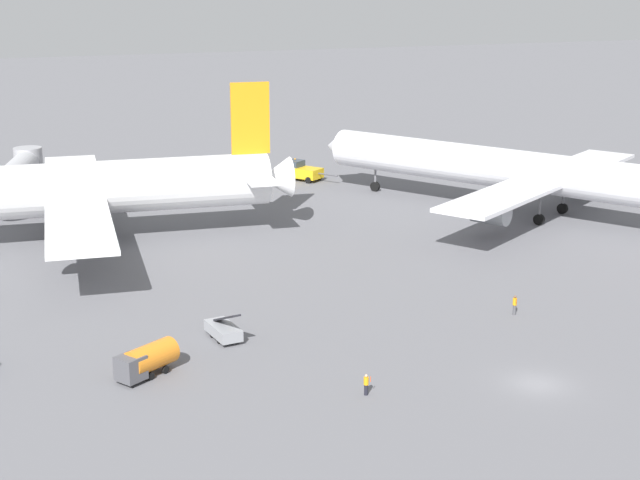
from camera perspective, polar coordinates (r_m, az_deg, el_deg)
The scene contains 11 objects.
ground_plane at distance 71.89m, azimuth 12.82°, elevation -8.35°, with size 600.00×600.00×0.00m, color slate.
airliner_at_gate_left at distance 107.99m, azimuth -15.44°, elevation 2.84°, with size 53.36×47.84×16.99m.
airliner_being_pushed at distance 119.12m, azimuth 12.36°, elevation 3.95°, with size 40.09×53.11×15.51m.
pushback_tug at distance 137.69m, azimuth -1.13°, elevation 4.13°, with size 6.36×8.09×3.04m.
gse_fuel_bowser_stubby at distance 71.93m, azimuth -10.33°, elevation -7.03°, with size 5.15×4.19×2.40m.
gse_belt_loader_portside at distance 78.31m, azimuth -5.76°, elevation -5.33°, with size 2.31×5.04×3.02m.
ground_crew_marshaller_foreground at distance 68.15m, azimuth 2.77°, elevation -8.58°, with size 0.50×0.36×1.57m.
ground_crew_wing_walker_right at distance 85.03m, azimuth 11.52°, elevation -3.79°, with size 0.36×0.50×1.77m.
traffic_cone_nose_right at distance 133.53m, azimuth -1.91°, elevation 3.32°, with size 0.44×0.44×0.60m.
traffic_cone_wingtip_starboard at distance 132.76m, azimuth -1.60°, elevation 3.25°, with size 0.44×0.44×0.60m.
jet_bridge at distance 129.56m, azimuth -17.65°, elevation 3.85°, with size 8.81×22.39×5.71m.
Camera 1 is at (-37.40, -54.25, 28.74)m, focal length 53.74 mm.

